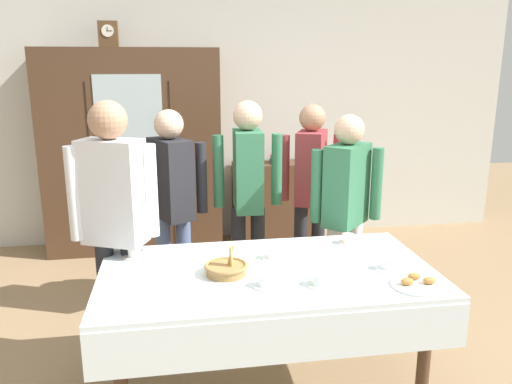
{
  "coord_description": "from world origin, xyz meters",
  "views": [
    {
      "loc": [
        -0.49,
        -2.82,
        1.88
      ],
      "look_at": [
        0.0,
        0.2,
        1.11
      ],
      "focal_mm": 35.77,
      "sensor_mm": 36.0,
      "label": 1
    }
  ],
  "objects_px": {
    "wall_cabinet": "(133,152)",
    "book_stack": "(278,159)",
    "mantel_clock": "(108,34)",
    "person_beside_shelf": "(248,186)",
    "dining_table": "(268,288)",
    "spoon_near_right": "(296,248)",
    "tea_cup_near_right": "(135,253)",
    "tea_cup_mid_left": "(348,240)",
    "person_by_cabinet": "(311,182)",
    "bookshelf_low": "(278,201)",
    "person_behind_table_left": "(346,201)",
    "person_near_right_end": "(114,211)",
    "spoon_mid_right": "(156,296)",
    "pastry_plate": "(418,283)",
    "tea_cup_far_left": "(319,281)",
    "tea_cup_mid_right": "(273,254)",
    "spoon_near_left": "(202,295)",
    "tea_cup_front_edge": "(387,265)",
    "tea_cup_near_left": "(265,282)",
    "person_behind_table_right": "(172,195)"
  },
  "relations": [
    {
      "from": "bookshelf_low",
      "to": "person_behind_table_right",
      "type": "height_order",
      "value": "person_behind_table_right"
    },
    {
      "from": "bookshelf_low",
      "to": "person_near_right_end",
      "type": "distance_m",
      "value": 2.72
    },
    {
      "from": "spoon_mid_right",
      "to": "tea_cup_near_left",
      "type": "bearing_deg",
      "value": 3.23
    },
    {
      "from": "bookshelf_low",
      "to": "tea_cup_far_left",
      "type": "distance_m",
      "value": 2.9
    },
    {
      "from": "pastry_plate",
      "to": "spoon_near_right",
      "type": "height_order",
      "value": "pastry_plate"
    },
    {
      "from": "wall_cabinet",
      "to": "tea_cup_near_left",
      "type": "distance_m",
      "value": 2.91
    },
    {
      "from": "dining_table",
      "to": "person_beside_shelf",
      "type": "distance_m",
      "value": 1.16
    },
    {
      "from": "tea_cup_mid_left",
      "to": "person_near_right_end",
      "type": "xyz_separation_m",
      "value": [
        -1.45,
        0.05,
        0.24
      ]
    },
    {
      "from": "spoon_near_left",
      "to": "person_near_right_end",
      "type": "distance_m",
      "value": 0.85
    },
    {
      "from": "spoon_near_right",
      "to": "person_by_cabinet",
      "type": "relative_size",
      "value": 0.08
    },
    {
      "from": "person_beside_shelf",
      "to": "person_by_cabinet",
      "type": "distance_m",
      "value": 0.58
    },
    {
      "from": "dining_table",
      "to": "spoon_mid_right",
      "type": "relative_size",
      "value": 15.64
    },
    {
      "from": "tea_cup_far_left",
      "to": "tea_cup_near_left",
      "type": "height_order",
      "value": "same"
    },
    {
      "from": "dining_table",
      "to": "bookshelf_low",
      "type": "relative_size",
      "value": 1.93
    },
    {
      "from": "wall_cabinet",
      "to": "person_behind_table_left",
      "type": "bearing_deg",
      "value": -49.08
    },
    {
      "from": "dining_table",
      "to": "spoon_near_right",
      "type": "relative_size",
      "value": 15.64
    },
    {
      "from": "person_near_right_end",
      "to": "spoon_mid_right",
      "type": "bearing_deg",
      "value": -68.5
    },
    {
      "from": "person_behind_table_left",
      "to": "tea_cup_front_edge",
      "type": "bearing_deg",
      "value": -92.18
    },
    {
      "from": "person_behind_table_left",
      "to": "spoon_near_right",
      "type": "bearing_deg",
      "value": -138.5
    },
    {
      "from": "tea_cup_near_right",
      "to": "person_beside_shelf",
      "type": "distance_m",
      "value": 1.12
    },
    {
      "from": "wall_cabinet",
      "to": "pastry_plate",
      "type": "height_order",
      "value": "wall_cabinet"
    },
    {
      "from": "tea_cup_mid_left",
      "to": "person_behind_table_right",
      "type": "relative_size",
      "value": 0.08
    },
    {
      "from": "tea_cup_far_left",
      "to": "tea_cup_mid_right",
      "type": "xyz_separation_m",
      "value": [
        -0.16,
        0.41,
        0.0
      ]
    },
    {
      "from": "tea_cup_front_edge",
      "to": "spoon_near_left",
      "type": "height_order",
      "value": "tea_cup_front_edge"
    },
    {
      "from": "tea_cup_near_left",
      "to": "spoon_mid_right",
      "type": "bearing_deg",
      "value": -176.77
    },
    {
      "from": "mantel_clock",
      "to": "person_beside_shelf",
      "type": "xyz_separation_m",
      "value": [
        1.11,
        -1.48,
        -1.16
      ]
    },
    {
      "from": "bookshelf_low",
      "to": "person_behind_table_left",
      "type": "xyz_separation_m",
      "value": [
        0.1,
        -1.89,
        0.51
      ]
    },
    {
      "from": "pastry_plate",
      "to": "person_behind_table_left",
      "type": "xyz_separation_m",
      "value": [
        -0.04,
        1.04,
        0.16
      ]
    },
    {
      "from": "wall_cabinet",
      "to": "book_stack",
      "type": "relative_size",
      "value": 9.89
    },
    {
      "from": "pastry_plate",
      "to": "spoon_near_right",
      "type": "distance_m",
      "value": 0.81
    },
    {
      "from": "bookshelf_low",
      "to": "person_near_right_end",
      "type": "bearing_deg",
      "value": -123.25
    },
    {
      "from": "spoon_near_right",
      "to": "spoon_near_left",
      "type": "xyz_separation_m",
      "value": [
        -0.62,
        -0.58,
        0.0
      ]
    },
    {
      "from": "book_stack",
      "to": "tea_cup_far_left",
      "type": "height_order",
      "value": "book_stack"
    },
    {
      "from": "tea_cup_front_edge",
      "to": "spoon_near_right",
      "type": "bearing_deg",
      "value": 136.61
    },
    {
      "from": "mantel_clock",
      "to": "person_by_cabinet",
      "type": "distance_m",
      "value": 2.4
    },
    {
      "from": "tea_cup_mid_left",
      "to": "spoon_near_right",
      "type": "distance_m",
      "value": 0.36
    },
    {
      "from": "tea_cup_near_right",
      "to": "person_beside_shelf",
      "type": "bearing_deg",
      "value": 43.83
    },
    {
      "from": "person_behind_table_right",
      "to": "person_by_cabinet",
      "type": "xyz_separation_m",
      "value": [
        1.11,
        0.24,
        0.0
      ]
    },
    {
      "from": "bookshelf_low",
      "to": "tea_cup_front_edge",
      "type": "xyz_separation_m",
      "value": [
        0.07,
        -2.7,
        0.36
      ]
    },
    {
      "from": "pastry_plate",
      "to": "spoon_near_right",
      "type": "bearing_deg",
      "value": 127.97
    },
    {
      "from": "person_behind_table_right",
      "to": "tea_cup_mid_right",
      "type": "bearing_deg",
      "value": -56.29
    },
    {
      "from": "dining_table",
      "to": "tea_cup_near_right",
      "type": "distance_m",
      "value": 0.83
    },
    {
      "from": "person_near_right_end",
      "to": "tea_cup_mid_right",
      "type": "bearing_deg",
      "value": -13.84
    },
    {
      "from": "tea_cup_near_right",
      "to": "tea_cup_far_left",
      "type": "bearing_deg",
      "value": -29.79
    },
    {
      "from": "tea_cup_near_left",
      "to": "person_behind_table_left",
      "type": "distance_m",
      "value": 1.2
    },
    {
      "from": "person_behind_table_left",
      "to": "bookshelf_low",
      "type": "bearing_deg",
      "value": 93.0
    },
    {
      "from": "tea_cup_front_edge",
      "to": "tea_cup_mid_left",
      "type": "bearing_deg",
      "value": 99.73
    },
    {
      "from": "tea_cup_near_right",
      "to": "person_beside_shelf",
      "type": "height_order",
      "value": "person_beside_shelf"
    },
    {
      "from": "pastry_plate",
      "to": "spoon_near_left",
      "type": "relative_size",
      "value": 2.35
    },
    {
      "from": "tea_cup_near_right",
      "to": "dining_table",
      "type": "bearing_deg",
      "value": -24.88
    }
  ]
}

